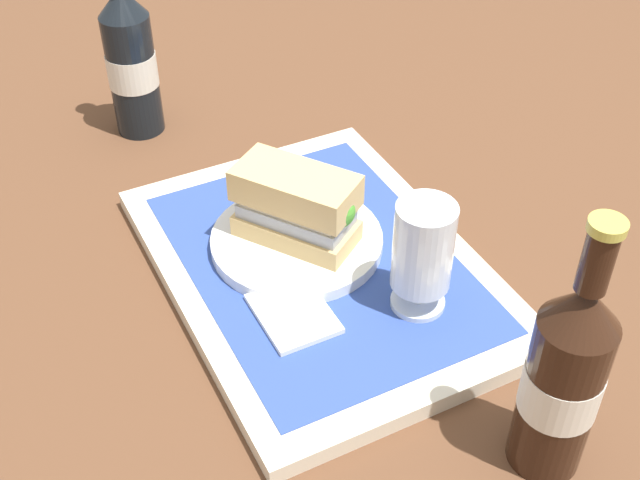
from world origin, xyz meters
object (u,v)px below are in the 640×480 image
object	(u,v)px
beer_glass	(423,254)
second_bottle	(131,60)
plate	(297,241)
sandwich	(299,206)
beer_bottle	(564,377)

from	to	relation	value
beer_glass	second_bottle	xyz separation A→B (m)	(-0.48, -0.14, 0.02)
plate	sandwich	size ratio (longest dim) A/B	1.33
beer_glass	second_bottle	size ratio (longest dim) A/B	0.47
sandwich	beer_glass	distance (m)	0.15
sandwich	beer_glass	bearing A→B (deg)	-7.87
sandwich	beer_bottle	xyz separation A→B (m)	(0.33, 0.08, 0.03)
beer_bottle	beer_glass	bearing A→B (deg)	-177.12
plate	second_bottle	xyz separation A→B (m)	(-0.34, -0.07, 0.08)
sandwich	second_bottle	world-z (taller)	second_bottle
plate	beer_bottle	bearing A→B (deg)	13.57
sandwich	beer_glass	size ratio (longest dim) A/B	1.15
beer_glass	second_bottle	distance (m)	0.50
second_bottle	beer_glass	bearing A→B (deg)	16.39
plate	second_bottle	bearing A→B (deg)	-168.28
plate	beer_bottle	distance (m)	0.35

